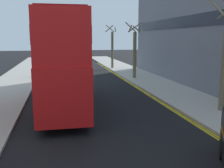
# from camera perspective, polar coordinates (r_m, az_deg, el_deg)

# --- Properties ---
(sidewalk_right) EXTENTS (4.00, 80.00, 0.14)m
(sidewalk_right) POSITION_cam_1_polar(r_m,az_deg,el_deg) (21.04, 13.39, -1.75)
(sidewalk_right) COLOR #ADA89E
(sidewalk_right) RESTS_ON ground
(kerb_line_outer) EXTENTS (0.10, 56.00, 0.01)m
(kerb_line_outer) POSITION_cam_1_polar(r_m,az_deg,el_deg) (18.44, 10.06, -3.48)
(kerb_line_outer) COLOR yellow
(kerb_line_outer) RESTS_ON ground
(kerb_line_inner) EXTENTS (0.10, 56.00, 0.01)m
(kerb_line_inner) POSITION_cam_1_polar(r_m,az_deg,el_deg) (18.38, 9.60, -3.51)
(kerb_line_inner) COLOR yellow
(kerb_line_inner) RESTS_ON ground
(double_decker_bus_away) EXTENTS (2.89, 10.84, 5.64)m
(double_decker_bus_away) POSITION_cam_1_polar(r_m,az_deg,el_deg) (16.25, -10.83, 5.50)
(double_decker_bus_away) COLOR red
(double_decker_bus_away) RESTS_ON ground
(street_tree_near) EXTENTS (1.48, 1.86, 5.90)m
(street_tree_near) POSITION_cam_1_polar(r_m,az_deg,el_deg) (36.65, 0.05, 7.87)
(street_tree_near) COLOR #6B6047
(street_tree_near) RESTS_ON sidewalk_right
(street_tree_mid) EXTENTS (1.92, 1.94, 5.75)m
(street_tree_mid) POSITION_cam_1_polar(r_m,az_deg,el_deg) (27.35, 4.94, 7.07)
(street_tree_mid) COLOR #6B6047
(street_tree_mid) RESTS_ON sidewalk_right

